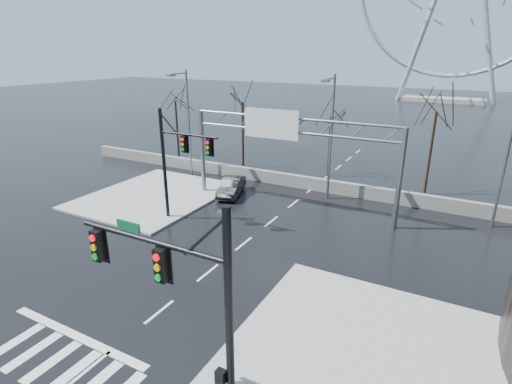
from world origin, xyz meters
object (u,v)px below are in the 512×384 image
Objects in this scene: signal_mast_far at (176,156)px; car at (231,187)px; sign_gantry at (285,142)px; signal_mast_near at (189,299)px.

car is (0.37, 6.48, -4.10)m from signal_mast_far.
signal_mast_far reaches higher than car.
signal_mast_far is at bearing -132.47° from sign_gantry.
signal_mast_near is 22.58m from car.
sign_gantry is (5.49, 6.00, 0.35)m from signal_mast_far.
sign_gantry is 6.80m from car.
sign_gantry is (-5.52, 19.00, 0.31)m from signal_mast_near.
sign_gantry reaches higher than car.
signal_mast_far reaches higher than sign_gantry.
car is at bearing 86.70° from signal_mast_far.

